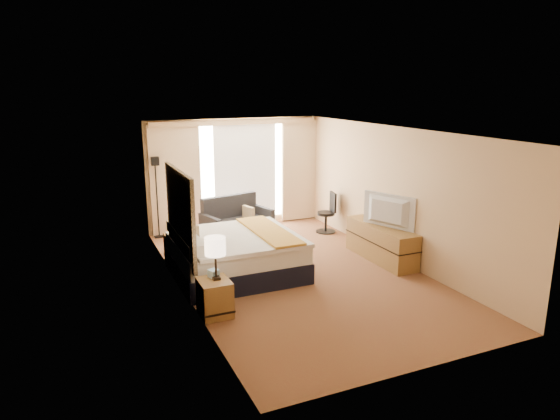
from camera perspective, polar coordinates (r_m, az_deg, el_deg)
name	(u,v)px	position (r m, az deg, el deg)	size (l,w,h in m)	color
floor	(297,273)	(9.25, 1.96, -7.19)	(4.20, 7.00, 0.02)	#5B1D1A
ceiling	(298,131)	(8.65, 2.10, 9.06)	(4.20, 7.00, 0.02)	white
wall_back	(235,173)	(12.05, -5.22, 4.21)	(4.20, 0.02, 2.60)	tan
wall_front	(429,269)	(6.04, 16.66, -6.48)	(4.20, 0.02, 2.60)	tan
wall_left	(180,216)	(8.20, -11.32, -0.73)	(0.02, 7.00, 2.60)	tan
wall_right	(395,194)	(9.93, 13.02, 1.78)	(0.02, 7.00, 2.60)	tan
headboard	(180,215)	(8.40, -11.35, -0.51)	(0.06, 1.85, 1.50)	black
nightstand_left	(215,298)	(7.62, -7.48, -9.90)	(0.45, 0.52, 0.55)	olive
nightstand_right	(178,249)	(9.89, -11.59, -4.35)	(0.45, 0.52, 0.55)	olive
media_dresser	(381,242)	(10.02, 11.48, -3.66)	(0.50, 1.80, 0.70)	olive
window	(245,172)	(12.09, -4.05, 4.37)	(2.30, 0.02, 2.30)	white
curtains	(236,169)	(11.92, -5.07, 4.64)	(4.12, 0.19, 2.56)	beige
bed	(235,254)	(9.07, -5.14, -5.07)	(2.18, 1.99, 1.06)	black
loveseat	(236,225)	(11.24, -5.00, -1.68)	(1.66, 1.16, 0.94)	maroon
floor_lamp	(156,181)	(11.40, -13.99, 3.26)	(0.23, 0.23, 1.83)	black
desk_chair	(328,215)	(11.68, 5.51, -0.52)	(0.46, 0.46, 0.95)	black
lamp_left	(215,247)	(7.37, -7.42, -4.22)	(0.31, 0.31, 0.66)	black
lamp_right	(176,212)	(9.64, -11.76, -0.23)	(0.29, 0.29, 0.61)	black
tissue_box	(214,273)	(7.61, -7.60, -7.20)	(0.13, 0.13, 0.12)	#84AECD
telephone	(186,235)	(9.70, -10.72, -2.78)	(0.17, 0.13, 0.06)	black
television	(386,212)	(9.67, 12.01, -0.18)	(1.12, 0.15, 0.65)	black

